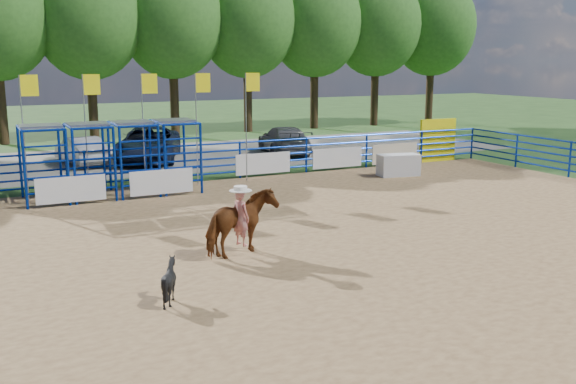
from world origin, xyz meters
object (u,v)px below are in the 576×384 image
(horse_and_rider, at_px, (241,220))
(car_d, at_px, (284,140))
(calf, at_px, (170,281))
(announcer_table, at_px, (398,165))
(car_b, at_px, (81,150))
(car_c, at_px, (148,144))

(horse_and_rider, xyz_separation_m, car_d, (8.49, 15.23, -0.19))
(calf, distance_m, car_d, 20.60)
(announcer_table, relative_size, car_b, 0.43)
(horse_and_rider, height_order, car_d, horse_and_rider)
(calf, bearing_deg, car_d, -54.73)
(horse_and_rider, bearing_deg, car_b, 94.58)
(calf, xyz_separation_m, car_c, (4.14, 18.19, 0.36))
(horse_and_rider, distance_m, car_b, 16.29)
(car_d, bearing_deg, car_b, 6.06)
(car_c, bearing_deg, car_b, -164.45)
(calf, bearing_deg, car_b, -26.21)
(announcer_table, distance_m, car_d, 7.98)
(announcer_table, distance_m, car_b, 14.29)
(car_c, distance_m, car_d, 6.80)
(announcer_table, xyz_separation_m, horse_and_rider, (-9.91, -7.38, 0.43))
(announcer_table, bearing_deg, horse_and_rider, -143.33)
(horse_and_rider, relative_size, car_c, 0.42)
(calf, height_order, car_c, car_c)
(announcer_table, relative_size, calf, 1.97)
(car_c, bearing_deg, calf, -81.73)
(announcer_table, distance_m, calf, 15.63)
(announcer_table, xyz_separation_m, car_c, (-8.18, 8.57, 0.34))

